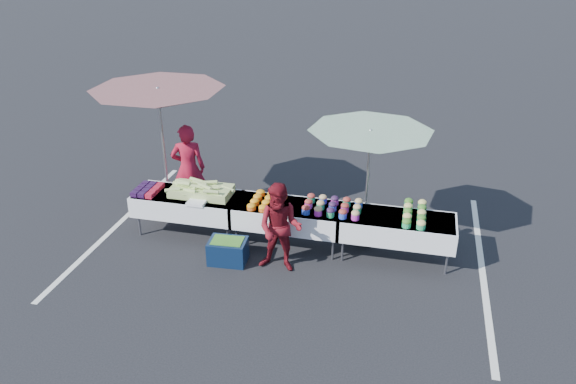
% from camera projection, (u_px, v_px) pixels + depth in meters
% --- Properties ---
extents(ground, '(80.00, 80.00, 0.00)m').
position_uv_depth(ground, '(288.00, 244.00, 9.66)').
color(ground, black).
extents(stripe_left, '(0.10, 5.00, 0.00)m').
position_uv_depth(stripe_left, '(119.00, 223.00, 10.33)').
color(stripe_left, silver).
rests_on(stripe_left, ground).
extents(stripe_right, '(0.10, 5.00, 0.00)m').
position_uv_depth(stripe_right, '(482.00, 268.00, 8.98)').
color(stripe_right, silver).
rests_on(stripe_right, ground).
extents(table_left, '(1.86, 0.81, 0.75)m').
position_uv_depth(table_left, '(188.00, 203.00, 9.78)').
color(table_left, white).
rests_on(table_left, ground).
extents(table_center, '(1.86, 0.81, 0.75)m').
position_uv_depth(table_center, '(288.00, 214.00, 9.40)').
color(table_center, white).
rests_on(table_center, ground).
extents(table_right, '(1.86, 0.81, 0.75)m').
position_uv_depth(table_right, '(397.00, 227.00, 9.02)').
color(table_right, white).
rests_on(table_right, ground).
extents(berry_punnets, '(0.40, 0.54, 0.08)m').
position_uv_depth(berry_punnets, '(148.00, 190.00, 9.79)').
color(berry_punnets, '#220B2E').
rests_on(berry_punnets, table_left).
extents(corn_pile, '(1.16, 0.57, 0.26)m').
position_uv_depth(corn_pile, '(201.00, 190.00, 9.66)').
color(corn_pile, '#A4BE61').
rests_on(corn_pile, table_left).
extents(plastic_bags, '(0.30, 0.25, 0.05)m').
position_uv_depth(plastic_bags, '(197.00, 203.00, 9.38)').
color(plastic_bags, white).
rests_on(plastic_bags, table_left).
extents(carrot_bowls, '(0.55, 0.69, 0.11)m').
position_uv_depth(carrot_bowls, '(268.00, 201.00, 9.38)').
color(carrot_bowls, '#D25B17').
rests_on(carrot_bowls, table_center).
extents(potato_cups, '(0.94, 0.58, 0.16)m').
position_uv_depth(potato_cups, '(333.00, 206.00, 9.14)').
color(potato_cups, blue).
rests_on(potato_cups, table_right).
extents(bean_baskets, '(0.36, 0.86, 0.15)m').
position_uv_depth(bean_baskets, '(415.00, 213.00, 8.94)').
color(bean_baskets, '#28A15D').
rests_on(bean_baskets, table_right).
extents(vendor, '(0.72, 0.59, 1.71)m').
position_uv_depth(vendor, '(188.00, 168.00, 10.47)').
color(vendor, '#A3122A').
rests_on(vendor, ground).
extents(customer, '(0.73, 0.58, 1.47)m').
position_uv_depth(customer, '(280.00, 228.00, 8.67)').
color(customer, maroon).
rests_on(customer, ground).
extents(umbrella_left, '(3.12, 3.12, 2.43)m').
position_uv_depth(umbrella_left, '(159.00, 99.00, 9.83)').
color(umbrella_left, black).
rests_on(umbrella_left, ground).
extents(umbrella_right, '(2.42, 2.42, 2.06)m').
position_uv_depth(umbrella_right, '(370.00, 140.00, 8.93)').
color(umbrella_right, black).
rests_on(umbrella_right, ground).
extents(storage_bin, '(0.63, 0.48, 0.40)m').
position_uv_depth(storage_bin, '(228.00, 250.00, 9.09)').
color(storage_bin, '#0B1B37').
rests_on(storage_bin, ground).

